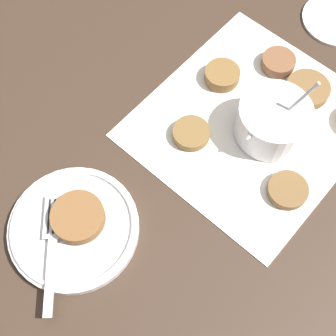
% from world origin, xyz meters
% --- Properties ---
extents(ground_plane, '(4.00, 4.00, 0.00)m').
position_xyz_m(ground_plane, '(0.00, 0.00, 0.00)').
color(ground_plane, '#38281E').
extents(napkin, '(0.37, 0.35, 0.00)m').
position_xyz_m(napkin, '(0.01, 0.00, 0.00)').
color(napkin, white).
rests_on(napkin, ground_plane).
extents(sauce_bowl, '(0.12, 0.11, 0.13)m').
position_xyz_m(sauce_bowl, '(0.01, 0.03, 0.03)').
color(sauce_bowl, silver).
rests_on(sauce_bowl, napkin).
extents(fritter_1, '(0.06, 0.06, 0.02)m').
position_xyz_m(fritter_1, '(-0.01, -0.09, 0.01)').
color(fritter_1, brown).
rests_on(fritter_1, napkin).
extents(fritter_2, '(0.06, 0.06, 0.02)m').
position_xyz_m(fritter_2, '(-0.10, -0.05, 0.01)').
color(fritter_2, brown).
rests_on(fritter_2, napkin).
extents(fritter_3, '(0.07, 0.07, 0.02)m').
position_xyz_m(fritter_3, '(-0.09, 0.02, 0.01)').
color(fritter_3, brown).
rests_on(fritter_3, napkin).
extents(fritter_4, '(0.06, 0.06, 0.01)m').
position_xyz_m(fritter_4, '(0.10, -0.05, 0.01)').
color(fritter_4, brown).
rests_on(fritter_4, napkin).
extents(fritter_5, '(0.06, 0.06, 0.01)m').
position_xyz_m(fritter_5, '(0.07, 0.12, 0.01)').
color(fritter_5, brown).
rests_on(fritter_5, napkin).
extents(serving_plate, '(0.19, 0.19, 0.02)m').
position_xyz_m(serving_plate, '(0.33, -0.05, 0.01)').
color(serving_plate, silver).
rests_on(serving_plate, ground_plane).
extents(fritter_on_plate, '(0.08, 0.08, 0.02)m').
position_xyz_m(fritter_on_plate, '(0.32, -0.05, 0.03)').
color(fritter_on_plate, brown).
rests_on(fritter_on_plate, serving_plate).
extents(fork, '(0.13, 0.14, 0.00)m').
position_xyz_m(fork, '(0.37, -0.05, 0.02)').
color(fork, silver).
rests_on(fork, serving_plate).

